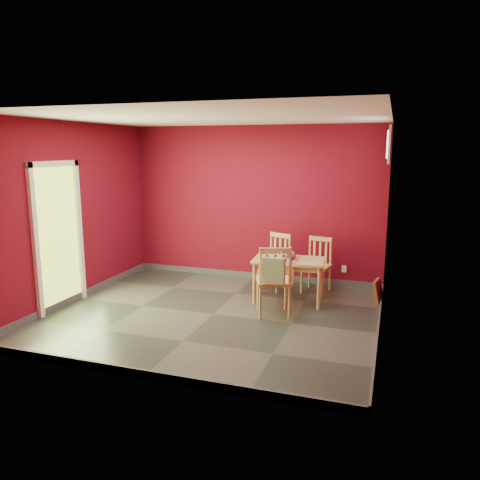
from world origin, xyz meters
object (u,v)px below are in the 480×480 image
(tote_bag, at_px, (274,270))
(picture_frame, at_px, (378,292))
(chair_far_left, at_px, (275,261))
(chair_near, at_px, (274,280))
(chair_far_right, at_px, (317,264))
(cat, at_px, (289,253))
(dining_table, at_px, (289,264))

(tote_bag, bearing_deg, picture_frame, 41.79)
(chair_far_left, bearing_deg, chair_near, -76.90)
(chair_far_right, bearing_deg, cat, -116.39)
(dining_table, height_order, cat, cat)
(chair_near, relative_size, picture_frame, 2.61)
(dining_table, bearing_deg, cat, -109.35)
(chair_far_left, relative_size, picture_frame, 2.40)
(chair_far_left, height_order, picture_frame, chair_far_left)
(picture_frame, bearing_deg, tote_bag, -138.21)
(dining_table, height_order, chair_far_right, chair_far_right)
(cat, xyz_separation_m, picture_frame, (1.31, 0.30, -0.57))
(dining_table, distance_m, tote_bag, 0.90)
(cat, bearing_deg, chair_near, -115.10)
(tote_bag, relative_size, cat, 1.10)
(chair_far_left, height_order, tote_bag, tote_bag)
(chair_far_right, bearing_deg, dining_table, -116.50)
(chair_far_right, bearing_deg, tote_bag, -102.32)
(tote_bag, bearing_deg, chair_far_left, 103.13)
(chair_far_right, xyz_separation_m, tote_bag, (-0.34, -1.54, 0.25))
(chair_far_left, height_order, chair_near, chair_near)
(chair_far_right, distance_m, tote_bag, 1.60)
(chair_far_left, bearing_deg, picture_frame, -10.36)
(chair_far_right, height_order, cat, chair_far_right)
(cat, bearing_deg, dining_table, 50.66)
(dining_table, xyz_separation_m, cat, (-0.00, -0.01, 0.18))
(chair_near, bearing_deg, chair_far_left, 103.10)
(dining_table, distance_m, chair_near, 0.67)
(picture_frame, bearing_deg, chair_far_right, 159.65)
(dining_table, height_order, chair_far_left, chair_far_left)
(chair_far_left, xyz_separation_m, picture_frame, (1.66, -0.30, -0.29))
(chair_near, bearing_deg, picture_frame, 34.86)
(chair_far_right, bearing_deg, chair_far_left, -174.99)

